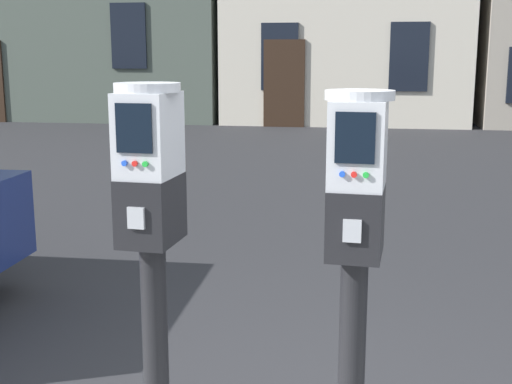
% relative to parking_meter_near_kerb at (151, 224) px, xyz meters
% --- Properties ---
extents(parking_meter_near_kerb, '(0.23, 0.26, 1.51)m').
position_rel_parking_meter_near_kerb_xyz_m(parking_meter_near_kerb, '(0.00, 0.00, 0.00)').
color(parking_meter_near_kerb, black).
rests_on(parking_meter_near_kerb, sidewalk_slab).
extents(parking_meter_twin_adjacent, '(0.23, 0.26, 1.49)m').
position_rel_parking_meter_near_kerb_xyz_m(parking_meter_twin_adjacent, '(0.68, -0.00, -0.01)').
color(parking_meter_twin_adjacent, black).
rests_on(parking_meter_twin_adjacent, sidewalk_slab).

